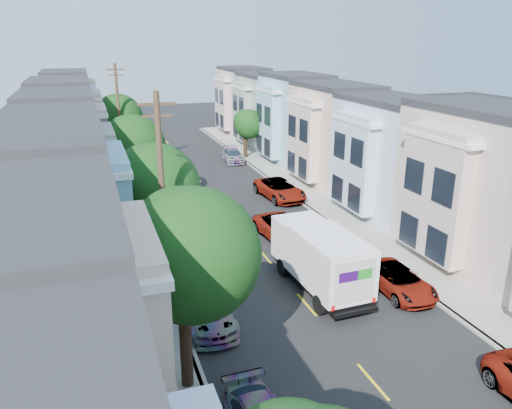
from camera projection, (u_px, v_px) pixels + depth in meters
The scene contains 23 objects.
ground at pixel (307, 305), 24.03m from camera, with size 160.00×160.00×0.00m, color black.
road_slab at pixel (224, 209), 37.50m from camera, with size 12.00×70.00×0.02m, color black.
curb_left at pixel (143, 217), 35.64m from camera, with size 0.30×70.00×0.15m, color gray.
curb_right at pixel (298, 200), 39.33m from camera, with size 0.30×70.00×0.15m, color gray.
sidewalk_left at pixel (124, 219), 35.24m from camera, with size 2.60×70.00×0.15m, color gray.
sidewalk_right at pixel (313, 199), 39.72m from camera, with size 2.60×70.00×0.15m, color gray.
centerline at pixel (224, 209), 37.51m from camera, with size 0.12×70.00×0.01m, color gold.
townhouse_row_left at pixel (67, 226), 34.11m from camera, with size 5.00×70.00×8.50m, color silver.
townhouse_row_right at pixel (356, 195), 40.91m from camera, with size 5.00×70.00×8.50m, color silver.
tree_b at pixel (190, 256), 16.83m from camera, with size 4.70×4.70×7.61m.
tree_c at pixel (153, 189), 25.39m from camera, with size 4.70×4.70×7.27m.
tree_d at pixel (132, 148), 35.56m from camera, with size 4.70×4.70×7.17m.
tree_e at pixel (118, 119), 48.02m from camera, with size 4.70×4.70×7.25m.
tree_far_r at pixel (248, 124), 52.46m from camera, with size 3.10×3.10×5.20m.
utility_pole_near at pixel (163, 205), 22.28m from camera, with size 1.60×0.26×10.00m.
utility_pole_far at pixel (119, 120), 45.64m from camera, with size 1.60×0.26×10.00m.
fedex_truck at pixel (320, 257), 25.06m from camera, with size 2.58×6.69×3.21m.
lead_sedan at pixel (285, 230), 31.46m from camera, with size 2.48×5.38×1.50m, color black.
parked_left_c at pixel (207, 308), 22.36m from camera, with size 2.06×4.90×1.47m, color gray.
parked_left_d at pixel (164, 219), 33.57m from camera, with size 1.55×4.06×1.32m, color #4A060D.
parked_right_b at pixel (399, 281), 25.06m from camera, with size 2.14×4.64×1.29m, color silver.
parked_right_c at pixel (280, 189), 39.79m from camera, with size 2.54×5.51×1.53m, color black.
parked_right_d at pixel (233, 156), 51.80m from camera, with size 1.84×4.38×1.32m, color black.
Camera 1 is at (-9.14, -19.35, 12.20)m, focal length 35.00 mm.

